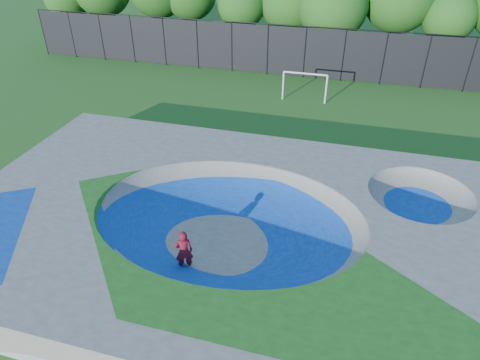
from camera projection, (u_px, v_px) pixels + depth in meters
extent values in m
plane|color=#225317|center=(228.00, 241.00, 17.72)|extent=(120.00, 120.00, 0.00)
cube|color=gray|center=(228.00, 227.00, 17.31)|extent=(22.00, 14.00, 1.50)
imported|color=red|center=(184.00, 251.00, 15.82)|extent=(0.80, 0.71, 1.85)
cube|color=black|center=(186.00, 269.00, 16.30)|extent=(0.81, 0.45, 0.05)
cylinder|color=silver|center=(283.00, 86.00, 30.30)|extent=(0.12, 0.12, 2.01)
cylinder|color=silver|center=(326.00, 90.00, 29.62)|extent=(0.12, 0.12, 2.01)
cylinder|color=silver|center=(306.00, 74.00, 29.41)|extent=(3.02, 0.12, 0.12)
cylinder|color=black|center=(43.00, 33.00, 39.09)|extent=(0.09, 0.09, 4.00)
cylinder|color=black|center=(72.00, 35.00, 38.42)|extent=(0.09, 0.09, 4.00)
cylinder|color=black|center=(102.00, 37.00, 37.74)|extent=(0.09, 0.09, 4.00)
cylinder|color=black|center=(133.00, 39.00, 37.07)|extent=(0.09, 0.09, 4.00)
cylinder|color=black|center=(164.00, 42.00, 36.39)|extent=(0.09, 0.09, 4.00)
cylinder|color=black|center=(198.00, 44.00, 35.72)|extent=(0.09, 0.09, 4.00)
cylinder|color=black|center=(232.00, 47.00, 35.04)|extent=(0.09, 0.09, 4.00)
cylinder|color=black|center=(268.00, 50.00, 34.37)|extent=(0.09, 0.09, 4.00)
cylinder|color=black|center=(305.00, 53.00, 33.69)|extent=(0.09, 0.09, 4.00)
cylinder|color=black|center=(344.00, 56.00, 33.02)|extent=(0.09, 0.09, 4.00)
cylinder|color=black|center=(384.00, 59.00, 32.34)|extent=(0.09, 0.09, 4.00)
cylinder|color=black|center=(426.00, 62.00, 31.67)|extent=(0.09, 0.09, 4.00)
cylinder|color=black|center=(470.00, 65.00, 30.99)|extent=(0.09, 0.09, 4.00)
cube|color=black|center=(305.00, 53.00, 33.69)|extent=(48.00, 0.03, 3.80)
cylinder|color=black|center=(307.00, 26.00, 32.61)|extent=(48.00, 0.08, 0.08)
cylinder|color=#462E23|center=(74.00, 30.00, 42.56)|extent=(0.44, 0.44, 2.80)
cylinder|color=#462E23|center=(108.00, 28.00, 41.65)|extent=(0.44, 0.44, 3.42)
cylinder|color=#462E23|center=(162.00, 29.00, 41.32)|extent=(0.44, 0.44, 3.47)
cylinder|color=#462E23|center=(192.00, 31.00, 40.98)|extent=(0.44, 0.44, 3.25)
cylinder|color=#462E23|center=(242.00, 39.00, 39.23)|extent=(0.44, 0.44, 2.89)
sphere|color=#1E5616|center=(242.00, 4.00, 37.58)|extent=(4.29, 4.29, 4.29)
cylinder|color=#462E23|center=(288.00, 41.00, 39.16)|extent=(0.44, 0.44, 2.74)
sphere|color=#1E5616|center=(291.00, 1.00, 37.32)|extent=(5.45, 5.45, 5.45)
cylinder|color=#462E23|center=(328.00, 49.00, 36.91)|extent=(0.44, 0.44, 2.68)
sphere|color=#1E5616|center=(333.00, 6.00, 35.04)|extent=(5.67, 5.67, 5.67)
cylinder|color=#462E23|center=(391.00, 44.00, 36.92)|extent=(0.44, 0.44, 3.37)
cylinder|color=#462E23|center=(440.00, 54.00, 35.63)|extent=(0.44, 0.44, 2.74)
sphere|color=#1E5616|center=(449.00, 17.00, 34.04)|extent=(4.21, 4.21, 4.21)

